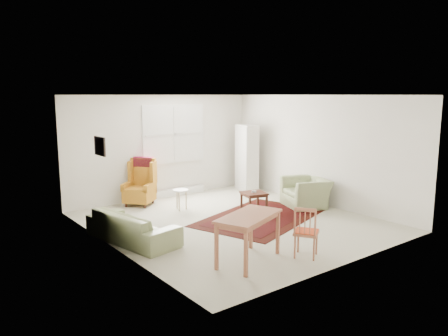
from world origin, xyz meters
TOP-DOWN VIEW (x-y plane):
  - room at (0.02, 0.21)m, footprint 5.04×5.54m
  - rug at (0.63, -0.11)m, footprint 3.16×2.54m
  - sofa at (-2.10, 0.15)m, footprint 1.05×1.92m
  - armchair at (2.08, -0.03)m, footprint 1.17×1.24m
  - wingback_chair at (-0.87, 2.35)m, footprint 0.91×0.90m
  - coffee_table at (0.93, 0.43)m, footprint 0.59×0.59m
  - stool at (-0.33, 1.44)m, footprint 0.43×0.43m
  - cabinet at (2.10, 2.05)m, footprint 0.51×0.76m
  - desk at (-1.12, -1.77)m, footprint 1.29×0.96m
  - desk_chair at (-0.27, -2.16)m, footprint 0.50×0.50m

SIDE VIEW (x-z plane):
  - rug at x=0.63m, z-range 0.00..0.03m
  - coffee_table at x=0.93m, z-range 0.00..0.40m
  - stool at x=-0.33m, z-range 0.00..0.46m
  - desk at x=-1.12m, z-range 0.00..0.73m
  - sofa at x=-2.10m, z-range 0.00..0.73m
  - armchair at x=2.08m, z-range 0.00..0.78m
  - desk_chair at x=-0.27m, z-range 0.00..0.82m
  - wingback_chair at x=-0.87m, z-range 0.00..1.08m
  - cabinet at x=2.10m, z-range 0.00..1.73m
  - room at x=0.02m, z-range 0.00..2.51m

